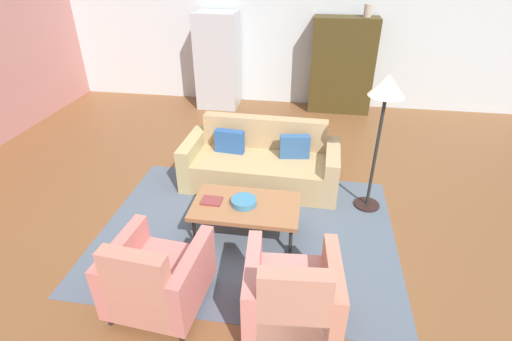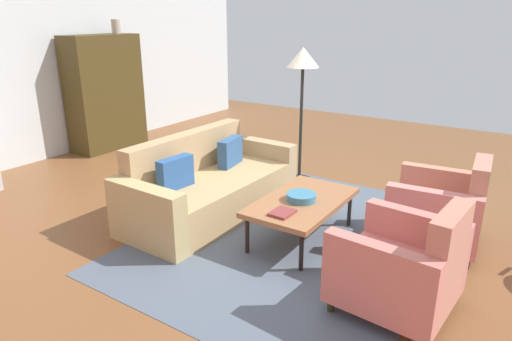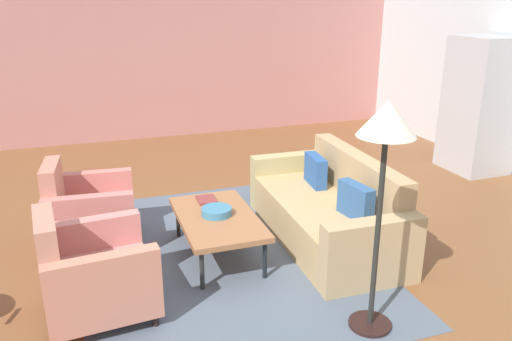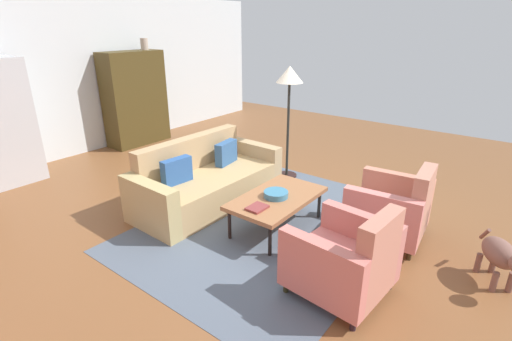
% 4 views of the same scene
% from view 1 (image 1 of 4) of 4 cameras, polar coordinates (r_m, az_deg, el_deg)
% --- Properties ---
extents(ground_plane, '(11.25, 11.25, 0.00)m').
position_cam_1_polar(ground_plane, '(4.84, 0.85, -6.50)').
color(ground_plane, brown).
extents(wall_back, '(9.38, 0.12, 2.80)m').
position_cam_1_polar(wall_back, '(8.14, 5.38, 19.55)').
color(wall_back, silver).
rests_on(wall_back, ground).
extents(area_rug, '(3.40, 2.60, 0.01)m').
position_cam_1_polar(area_rug, '(4.58, -1.32, -8.89)').
color(area_rug, slate).
rests_on(area_rug, ground).
extents(couch, '(2.12, 0.95, 0.86)m').
position_cam_1_polar(couch, '(5.35, 0.81, 1.10)').
color(couch, tan).
rests_on(couch, ground).
extents(coffee_table, '(1.20, 0.70, 0.41)m').
position_cam_1_polar(coffee_table, '(4.32, -1.49, -5.46)').
color(coffee_table, black).
rests_on(coffee_table, ground).
extents(armchair_left, '(0.86, 0.86, 0.88)m').
position_cam_1_polar(armchair_left, '(3.65, -14.71, -15.46)').
color(armchair_left, '#292C18').
rests_on(armchair_left, ground).
extents(armchair_right, '(0.87, 0.87, 0.88)m').
position_cam_1_polar(armchair_right, '(3.42, 5.37, -18.19)').
color(armchair_right, '#391911').
rests_on(armchair_right, ground).
extents(fruit_bowl, '(0.28, 0.28, 0.07)m').
position_cam_1_polar(fruit_bowl, '(4.28, -1.83, -4.65)').
color(fruit_bowl, teal).
rests_on(fruit_bowl, coffee_table).
extents(book_stack, '(0.23, 0.18, 0.02)m').
position_cam_1_polar(book_stack, '(4.36, -6.60, -4.49)').
color(book_stack, brown).
rests_on(book_stack, coffee_table).
extents(cabinet, '(1.20, 0.51, 1.80)m').
position_cam_1_polar(cabinet, '(7.91, 12.64, 14.94)').
color(cabinet, '#433516').
rests_on(cabinet, ground).
extents(vase_tall, '(0.15, 0.15, 0.22)m').
position_cam_1_polar(vase_tall, '(7.74, 16.30, 21.85)').
color(vase_tall, '#B8A593').
rests_on(vase_tall, cabinet).
extents(refrigerator, '(0.80, 0.73, 1.85)m').
position_cam_1_polar(refrigerator, '(8.03, -5.69, 15.91)').
color(refrigerator, '#B7BABF').
rests_on(refrigerator, ground).
extents(floor_lamp, '(0.40, 0.40, 1.72)m').
position_cam_1_polar(floor_lamp, '(4.55, 18.66, 10.04)').
color(floor_lamp, black).
rests_on(floor_lamp, ground).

